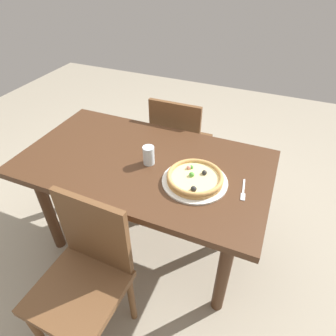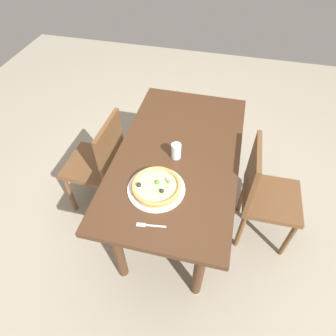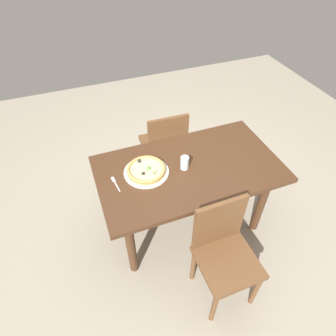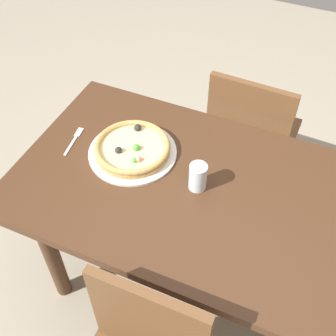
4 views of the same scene
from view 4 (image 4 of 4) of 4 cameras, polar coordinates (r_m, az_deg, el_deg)
The scene contains 7 objects.
ground_plane at distance 2.19m, azimuth 3.74°, elevation -15.31°, with size 6.00×6.00×0.00m, color #9E937F.
dining_table at distance 1.65m, azimuth 4.80°, elevation -5.37°, with size 1.43×0.81×0.74m.
chair_far at distance 2.17m, azimuth 10.77°, elevation 4.13°, with size 0.41×0.41×0.87m.
plate at distance 1.69m, azimuth -4.67°, elevation 2.06°, with size 0.34×0.34×0.01m, color silver.
pizza at distance 1.68m, azimuth -4.72°, elevation 2.66°, with size 0.29×0.29×0.05m.
fork at distance 1.79m, azimuth -12.18°, elevation 3.73°, with size 0.04×0.17×0.00m.
drinking_glass at distance 1.54m, azimuth 3.95°, elevation -1.16°, with size 0.07×0.07×0.11m, color silver.
Camera 4 is at (0.27, -0.96, 1.95)m, focal length 46.36 mm.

